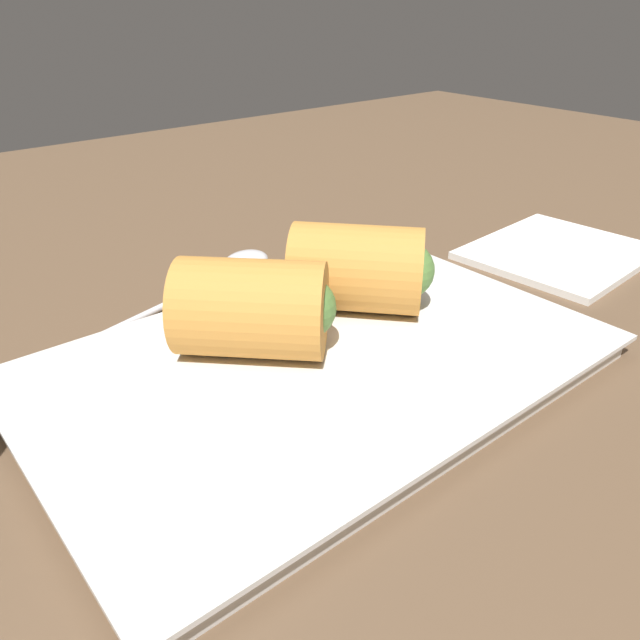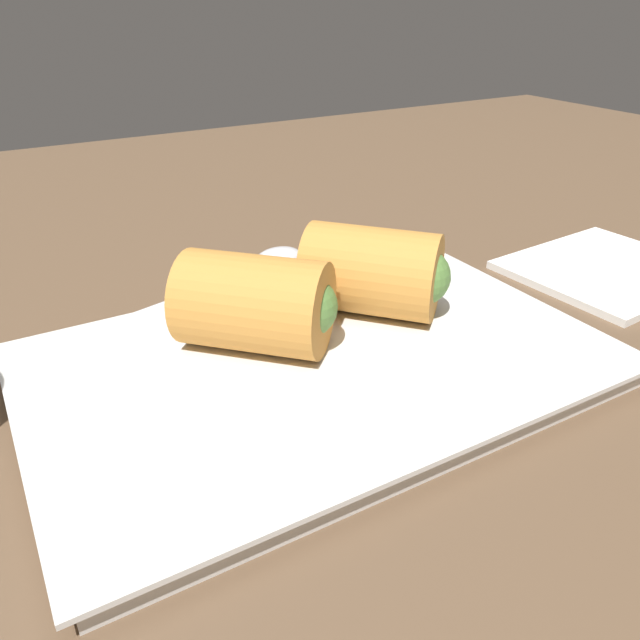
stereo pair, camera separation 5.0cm
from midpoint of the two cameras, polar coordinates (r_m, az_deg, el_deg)
The scene contains 6 objects.
table_surface at distance 38.62cm, azimuth 4.91°, elevation -5.30°, with size 180.00×140.00×2.00cm.
serving_plate at distance 36.37cm, azimuth 3.94°, elevation -4.29°, with size 32.67×21.20×1.50cm.
roll_front_left at distance 35.27cm, azimuth -1.24°, elevation 1.30°, with size 9.84×9.83×5.59cm.
roll_front_right at distance 39.82cm, azimuth 9.08°, elevation 4.22°, with size 9.72×9.92×5.59cm.
spoon at distance 50.22cm, azimuth -1.86°, elevation 5.24°, with size 15.85×5.75×1.41cm.
napkin at distance 55.80cm, azimuth 27.21°, elevation 4.03°, with size 15.27×13.27×0.60cm.
Camera 2 is at (16.84, 27.52, 22.30)cm, focal length 35.00 mm.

